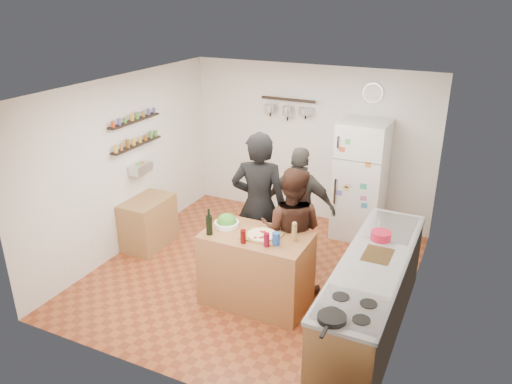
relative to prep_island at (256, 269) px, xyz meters
The scene contains 26 objects.
room_shell 1.27m from the prep_island, 108.58° to the left, with size 4.20×4.20×4.20m.
prep_island is the anchor object (origin of this frame).
pizza_board 0.47m from the prep_island, 14.04° to the right, with size 0.42×0.34×0.02m, color olive.
pizza 0.49m from the prep_island, 14.04° to the right, with size 0.34×0.34×0.02m, color beige.
salad_bowl 0.64m from the prep_island, behind, with size 0.29×0.29×0.06m, color white.
wine_bottle 0.79m from the prep_island, 156.25° to the right, with size 0.08×0.08×0.23m, color black.
wine_glass_near 0.59m from the prep_island, 101.77° to the right, with size 0.06×0.06×0.16m, color #4F0706.
wine_glass_far 0.61m from the prep_island, 42.27° to the right, with size 0.06×0.06×0.16m, color #5A071C.
pepper_mill 0.71m from the prep_island, ahead, with size 0.06×0.06×0.19m, color olive.
salt_canister 0.62m from the prep_island, 21.80° to the right, with size 0.09×0.09×0.15m, color #1B4295.
person_left 0.85m from the prep_island, 112.66° to the left, with size 0.72×0.47×1.96m, color black.
person_center 0.62m from the prep_island, 58.33° to the left, with size 0.80×0.62×1.64m, color black.
person_back 1.17m from the prep_island, 83.85° to the left, with size 0.98×0.41×1.67m, color #312F2B.
counter_run 1.38m from the prep_island, ahead, with size 0.63×2.63×0.90m, color #9E7042.
stove_top 1.74m from the prep_island, 34.38° to the right, with size 0.60×0.62×0.02m, color white.
skillet 1.82m from the prep_island, 42.78° to the right, with size 0.25×0.25×0.05m, color black.
sink 1.69m from the prep_island, 31.68° to the left, with size 0.50×0.80×0.03m, color silver.
cutting_board 1.46m from the prep_island, ahead, with size 0.30×0.40×0.02m, color brown.
red_bowl 1.51m from the prep_island, 20.00° to the left, with size 0.23×0.23×0.10m, color #B2142F.
fridge 2.43m from the prep_island, 74.63° to the left, with size 0.70×0.68×1.80m, color white.
wall_clock 3.20m from the prep_island, 76.48° to the left, with size 0.30×0.30×0.03m, color silver.
spice_shelf_lower 2.59m from the prep_island, 161.46° to the left, with size 0.12×1.00×0.03m, color black.
spice_shelf_upper 2.75m from the prep_island, 161.46° to the left, with size 0.12×1.00×0.03m, color black.
produce_basket 2.44m from the prep_island, 161.22° to the left, with size 0.18×0.35×0.14m, color silver.
side_table 2.15m from the prep_island, 163.14° to the left, with size 0.50×0.80×0.73m, color olive.
pot_rack 3.03m from the prep_island, 104.63° to the left, with size 0.90×0.04×0.04m, color black.
Camera 1 is at (2.54, -5.22, 3.57)m, focal length 35.00 mm.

